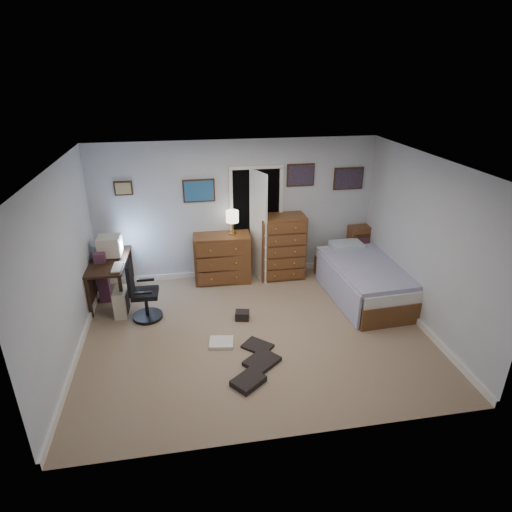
{
  "coord_description": "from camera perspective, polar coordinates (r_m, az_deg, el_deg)",
  "views": [
    {
      "loc": [
        -0.9,
        -5.27,
        3.61
      ],
      "look_at": [
        0.06,
        0.3,
        1.1
      ],
      "focal_mm": 30.0,
      "sensor_mm": 36.0,
      "label": 1
    }
  ],
  "objects": [
    {
      "name": "crt_monitor",
      "position": [
        7.46,
        -18.91,
        1.27
      ],
      "size": [
        0.38,
        0.36,
        0.34
      ],
      "rotation": [
        0.0,
        0.0,
        -0.03
      ],
      "color": "beige",
      "rests_on": "computer_desk"
    },
    {
      "name": "media_stack",
      "position": [
        7.48,
        -19.74,
        -2.68
      ],
      "size": [
        0.17,
        0.17,
        0.87
      ],
      "primitive_type": "cube",
      "rotation": [
        0.0,
        0.0,
        0.0
      ],
      "color": "maroon",
      "rests_on": "floor"
    },
    {
      "name": "table_lamp",
      "position": [
        7.48,
        -3.18,
        5.17
      ],
      "size": [
        0.23,
        0.23,
        0.43
      ],
      "rotation": [
        0.0,
        0.0,
        -0.06
      ],
      "color": "gold",
      "rests_on": "low_dresser"
    },
    {
      "name": "bed",
      "position": [
        7.47,
        14.09,
        -2.98
      ],
      "size": [
        1.21,
        2.11,
        0.67
      ],
      "rotation": [
        0.0,
        0.0,
        0.06
      ],
      "color": "brown",
      "rests_on": "floor"
    },
    {
      "name": "wall_posters",
      "position": [
        7.62,
        1.66,
        9.81
      ],
      "size": [
        4.38,
        0.04,
        0.6
      ],
      "color": "#331E11",
      "rests_on": "floor"
    },
    {
      "name": "pc_tower",
      "position": [
        7.1,
        -17.5,
        -5.85
      ],
      "size": [
        0.21,
        0.41,
        0.43
      ],
      "rotation": [
        0.0,
        0.0,
        -0.03
      ],
      "color": "beige",
      "rests_on": "floor"
    },
    {
      "name": "floor",
      "position": [
        6.46,
        -0.06,
        -10.16
      ],
      "size": [
        5.0,
        4.0,
        0.02
      ],
      "primitive_type": "cube",
      "color": "gray",
      "rests_on": "ground"
    },
    {
      "name": "keyboard",
      "position": [
        7.05,
        -18.01,
        -1.43
      ],
      "size": [
        0.16,
        0.39,
        0.02
      ],
      "primitive_type": "cube",
      "rotation": [
        0.0,
        0.0,
        -0.03
      ],
      "color": "beige",
      "rests_on": "computer_desk"
    },
    {
      "name": "tall_dresser",
      "position": [
        7.82,
        3.45,
        1.24
      ],
      "size": [
        0.81,
        0.48,
        1.19
      ],
      "primitive_type": "cube",
      "rotation": [
        0.0,
        0.0,
        0.01
      ],
      "color": "brown",
      "rests_on": "floor"
    },
    {
      "name": "office_chair",
      "position": [
        6.81,
        -14.96,
        -5.36
      ],
      "size": [
        0.47,
        0.48,
        0.95
      ],
      "rotation": [
        0.0,
        0.0,
        -0.03
      ],
      "color": "black",
      "rests_on": "floor"
    },
    {
      "name": "headboard_bookcase",
      "position": [
        8.55,
        15.17,
        1.43
      ],
      "size": [
        0.96,
        0.28,
        0.86
      ],
      "rotation": [
        0.0,
        0.0,
        0.04
      ],
      "color": "brown",
      "rests_on": "floor"
    },
    {
      "name": "floor_clutter",
      "position": [
        5.98,
        -1.09,
        -12.78
      ],
      "size": [
        0.96,
        1.82,
        0.13
      ],
      "rotation": [
        0.0,
        0.0,
        0.26
      ],
      "color": "black",
      "rests_on": "floor"
    },
    {
      "name": "doorway",
      "position": [
        8.07,
        -0.36,
        5.12
      ],
      "size": [
        0.96,
        1.12,
        2.05
      ],
      "color": "black",
      "rests_on": "floor"
    },
    {
      "name": "computer_desk",
      "position": [
        7.48,
        -19.53,
        -1.64
      ],
      "size": [
        0.61,
        1.26,
        0.72
      ],
      "rotation": [
        0.0,
        0.0,
        -0.03
      ],
      "color": "black",
      "rests_on": "floor"
    },
    {
      "name": "low_dresser",
      "position": [
        7.74,
        -4.52,
        -0.25
      ],
      "size": [
        1.03,
        0.56,
        0.89
      ],
      "primitive_type": "cube",
      "rotation": [
        0.0,
        0.0,
        -0.06
      ],
      "color": "brown",
      "rests_on": "floor"
    }
  ]
}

